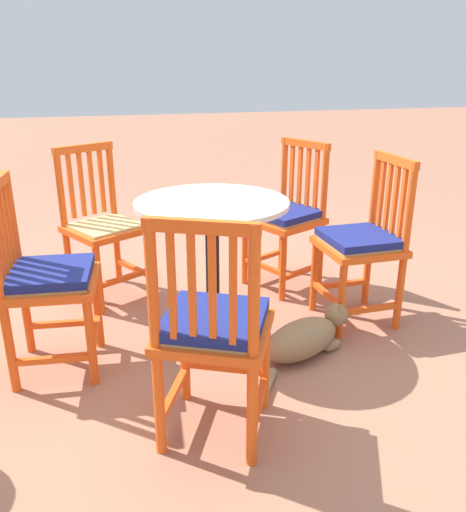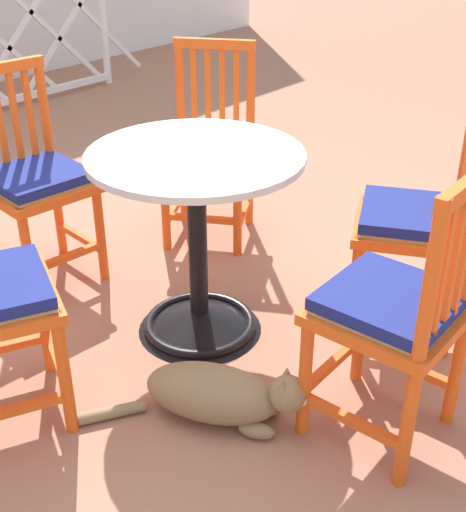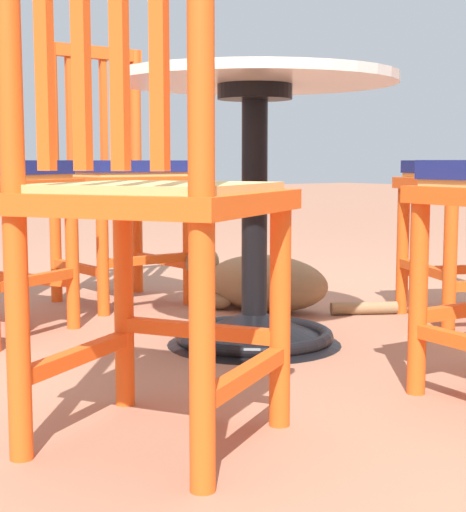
# 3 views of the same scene
# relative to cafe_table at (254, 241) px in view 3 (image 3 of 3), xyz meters

# --- Properties ---
(ground_plane) EXTENTS (24.00, 24.00, 0.00)m
(ground_plane) POSITION_rel_cafe_table_xyz_m (-0.01, 0.08, -0.28)
(ground_plane) COLOR #A36B51
(cafe_table) EXTENTS (0.76, 0.76, 0.73)m
(cafe_table) POSITION_rel_cafe_table_xyz_m (0.00, 0.00, 0.00)
(cafe_table) COLOR black
(cafe_table) RESTS_ON ground_plane
(orange_chair_facing_out) EXTENTS (0.41, 0.41, 0.91)m
(orange_chair_facing_out) POSITION_rel_cafe_table_xyz_m (-0.03, -0.82, 0.16)
(orange_chair_facing_out) COLOR #EA5619
(orange_chair_facing_out) RESTS_ON ground_plane
(orange_chair_near_fence) EXTENTS (0.55, 0.55, 0.91)m
(orange_chair_near_fence) POSITION_rel_cafe_table_xyz_m (0.65, 0.53, 0.15)
(orange_chair_near_fence) COLOR #EA5619
(orange_chair_near_fence) RESTS_ON ground_plane
(tabby_cat) EXTENTS (0.51, 0.61, 0.23)m
(tabby_cat) POSITION_rel_cafe_table_xyz_m (-0.32, -0.40, -0.19)
(tabby_cat) COLOR #8E704C
(tabby_cat) RESTS_ON ground_plane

